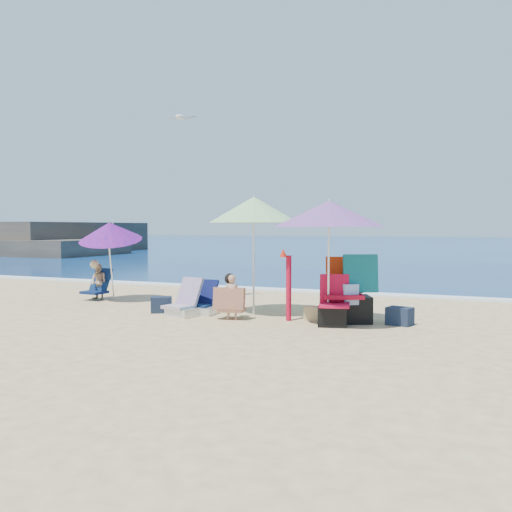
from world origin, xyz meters
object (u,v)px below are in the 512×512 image
at_px(umbrella_turquoise, 329,214).
at_px(chair_navy, 203,305).
at_px(camp_chair_left, 333,311).
at_px(umbrella_blue, 110,231).
at_px(camp_chair_right, 352,298).
at_px(person_center, 231,297).
at_px(seagull, 180,117).
at_px(person_left, 98,281).
at_px(umbrella_striped, 254,210).
at_px(furled_umbrella, 288,281).
at_px(chair_rainbow, 184,306).

distance_m(umbrella_turquoise, chair_navy, 3.00).
bearing_deg(camp_chair_left, umbrella_blue, 168.44).
relative_size(camp_chair_right, person_center, 1.46).
height_order(chair_navy, seagull, seagull).
height_order(person_left, seagull, seagull).
height_order(umbrella_blue, seagull, seagull).
bearing_deg(camp_chair_left, chair_navy, 173.43).
distance_m(umbrella_striped, chair_navy, 2.01).
relative_size(umbrella_striped, furled_umbrella, 1.78).
xyz_separation_m(umbrella_turquoise, chair_navy, (-2.48, 0.28, -1.67)).
distance_m(umbrella_blue, camp_chair_left, 5.51).
distance_m(camp_chair_left, person_center, 1.82).
distance_m(chair_rainbow, person_center, 0.99).
bearing_deg(furled_umbrella, chair_rainbow, -172.96).
xyz_separation_m(chair_navy, seagull, (-1.23, 1.32, 3.78)).
relative_size(umbrella_blue, person_center, 2.32).
xyz_separation_m(umbrella_turquoise, umbrella_striped, (-1.57, 0.57, 0.10)).
xyz_separation_m(furled_umbrella, chair_rainbow, (-1.92, -0.24, -0.50)).
height_order(umbrella_blue, person_center, umbrella_blue).
relative_size(umbrella_turquoise, furled_umbrella, 1.67).
bearing_deg(seagull, furled_umbrella, -25.94).
bearing_deg(seagull, chair_rainbow, -58.57).
bearing_deg(person_left, camp_chair_right, -7.39).
xyz_separation_m(person_center, person_left, (-3.87, 1.28, 0.01)).
bearing_deg(camp_chair_left, seagull, 156.90).
relative_size(umbrella_turquoise, umbrella_striped, 0.94).
distance_m(furled_umbrella, person_center, 1.03).
bearing_deg(person_left, seagull, 12.35).
height_order(umbrella_striped, person_left, umbrella_striped).
height_order(furled_umbrella, seagull, seagull).
bearing_deg(person_center, chair_rainbow, 178.21).
xyz_separation_m(umbrella_turquoise, camp_chair_left, (0.08, -0.02, -1.58)).
height_order(umbrella_striped, furled_umbrella, umbrella_striped).
xyz_separation_m(umbrella_striped, chair_navy, (-0.91, -0.29, -1.77)).
bearing_deg(chair_rainbow, umbrella_turquoise, 1.36).
distance_m(umbrella_turquoise, camp_chair_right, 1.50).
bearing_deg(chair_rainbow, furled_umbrella, 7.04).
relative_size(chair_navy, person_left, 0.70).
distance_m(umbrella_blue, person_center, 3.80).
bearing_deg(seagull, camp_chair_left, -23.10).
bearing_deg(camp_chair_right, person_center, -165.59).
bearing_deg(camp_chair_left, chair_rainbow, -179.03).
relative_size(chair_rainbow, camp_chair_right, 0.61).
bearing_deg(furled_umbrella, person_center, -164.39).
height_order(camp_chair_left, seagull, seagull).
bearing_deg(camp_chair_left, person_center, -177.56).
bearing_deg(umbrella_striped, chair_navy, -162.54).
distance_m(umbrella_turquoise, furled_umbrella, 1.40).
distance_m(person_center, person_left, 4.08).
relative_size(umbrella_turquoise, person_left, 2.35).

